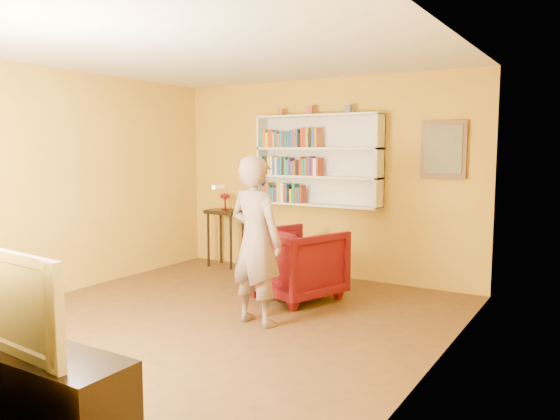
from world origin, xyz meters
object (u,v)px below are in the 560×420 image
object	(u,v)px
console_table	(225,219)
armchair	(297,263)
ruby_lustre	(225,198)
tv_cabinet	(31,389)
person	(256,241)
bookshelf	(320,161)
television	(26,299)

from	to	relation	value
console_table	armchair	world-z (taller)	console_table
ruby_lustre	tv_cabinet	distance (m)	4.94
ruby_lustre	tv_cabinet	world-z (taller)	ruby_lustre
console_table	tv_cabinet	world-z (taller)	console_table
ruby_lustre	tv_cabinet	xyz separation A→B (m)	(1.88, -4.50, -0.77)
person	tv_cabinet	xyz separation A→B (m)	(-0.03, -2.47, -0.58)
bookshelf	armchair	world-z (taller)	bookshelf
bookshelf	console_table	distance (m)	1.75
bookshelf	television	world-z (taller)	bookshelf
tv_cabinet	television	bearing A→B (deg)	0.00
ruby_lustre	armchair	bearing A→B (deg)	-29.00
tv_cabinet	person	bearing A→B (deg)	89.20
console_table	tv_cabinet	bearing A→B (deg)	-67.29
bookshelf	tv_cabinet	size ratio (longest dim) A/B	1.21
person	television	bearing A→B (deg)	97.19
ruby_lustre	person	xyz separation A→B (m)	(1.92, -2.03, -0.18)
armchair	tv_cabinet	bearing A→B (deg)	110.34
console_table	tv_cabinet	size ratio (longest dim) A/B	0.57
console_table	television	size ratio (longest dim) A/B	0.78
console_table	bookshelf	bearing A→B (deg)	6.10
bookshelf	armchair	bearing A→B (deg)	-74.99
ruby_lustre	television	size ratio (longest dim) A/B	0.23
console_table	television	distance (m)	4.88
ruby_lustre	armchair	distance (m)	2.15
television	person	bearing A→B (deg)	94.05
armchair	television	distance (m)	3.53
bookshelf	armchair	size ratio (longest dim) A/B	1.95
person	console_table	bearing A→B (deg)	-38.72
bookshelf	console_table	bearing A→B (deg)	-173.90
bookshelf	tv_cabinet	distance (m)	4.86
bookshelf	television	bearing A→B (deg)	-85.22
person	television	distance (m)	2.47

